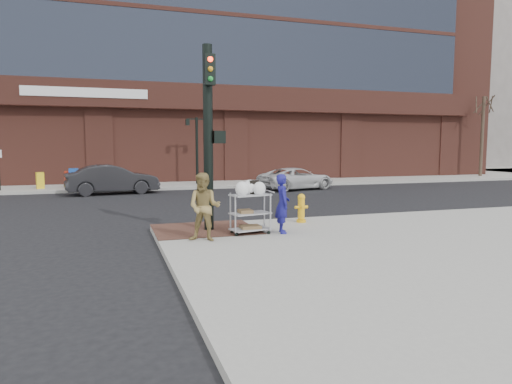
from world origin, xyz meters
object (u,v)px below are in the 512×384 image
object	(u,v)px
lamp_post	(197,143)
minivan_white	(297,179)
woman_blue	(282,204)
utility_cart	(250,210)
pedestrian_tan	(204,207)
fire_hydrant	(301,208)
traffic_signal_pole	(209,132)
sedan_dark	(112,179)

from	to	relation	value
lamp_post	minivan_white	world-z (taller)	lamp_post
woman_blue	utility_cart	distance (m)	0.87
lamp_post	pedestrian_tan	world-z (taller)	lamp_post
pedestrian_tan	fire_hydrant	bearing A→B (deg)	53.10
pedestrian_tan	utility_cart	size ratio (longest dim) A/B	1.18
traffic_signal_pole	utility_cart	distance (m)	2.39
woman_blue	fire_hydrant	size ratio (longest dim) A/B	1.80
lamp_post	sedan_dark	bearing A→B (deg)	-147.81
woman_blue	traffic_signal_pole	bearing A→B (deg)	70.93
utility_cart	fire_hydrant	size ratio (longest dim) A/B	1.62
traffic_signal_pole	woman_blue	bearing A→B (deg)	-30.02
woman_blue	minivan_white	size ratio (longest dim) A/B	0.36
pedestrian_tan	sedan_dark	size ratio (longest dim) A/B	0.37
minivan_white	utility_cart	xyz separation A→B (m)	(-6.52, -12.30, 0.18)
pedestrian_tan	minivan_white	world-z (taller)	pedestrian_tan
woman_blue	sedan_dark	xyz separation A→B (m)	(-4.22, 13.12, -0.19)
lamp_post	utility_cart	size ratio (longest dim) A/B	2.83
traffic_signal_pole	sedan_dark	world-z (taller)	traffic_signal_pole
lamp_post	pedestrian_tan	xyz separation A→B (m)	(-2.91, -16.63, -1.63)
minivan_white	fire_hydrant	distance (m)	11.94
utility_cart	woman_blue	bearing A→B (deg)	-10.08
lamp_post	woman_blue	distance (m)	16.34
traffic_signal_pole	utility_cart	world-z (taller)	traffic_signal_pole
traffic_signal_pole	minivan_white	bearing A→B (deg)	57.06
minivan_white	fire_hydrant	world-z (taller)	minivan_white
woman_blue	pedestrian_tan	distance (m)	2.22
traffic_signal_pole	utility_cart	bearing A→B (deg)	-43.70
woman_blue	pedestrian_tan	xyz separation A→B (m)	(-2.18, -0.40, 0.05)
lamp_post	woman_blue	size ratio (longest dim) A/B	2.54
minivan_white	pedestrian_tan	bearing A→B (deg)	133.93
lamp_post	sedan_dark	xyz separation A→B (m)	(-4.95, -3.12, -1.87)
lamp_post	woman_blue	bearing A→B (deg)	-92.57
utility_cart	fire_hydrant	bearing A→B (deg)	31.92
utility_cart	sedan_dark	bearing A→B (deg)	104.58
lamp_post	minivan_white	bearing A→B (deg)	-37.45
fire_hydrant	minivan_white	bearing A→B (deg)	67.79
traffic_signal_pole	pedestrian_tan	bearing A→B (deg)	-107.17
minivan_white	utility_cart	distance (m)	13.92
pedestrian_tan	sedan_dark	bearing A→B (deg)	123.41
sedan_dark	fire_hydrant	world-z (taller)	sedan_dark
woman_blue	utility_cart	bearing A→B (deg)	90.86
utility_cart	minivan_white	bearing A→B (deg)	62.09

